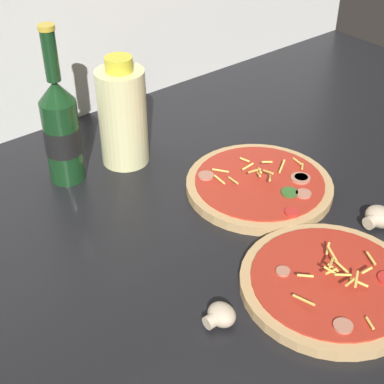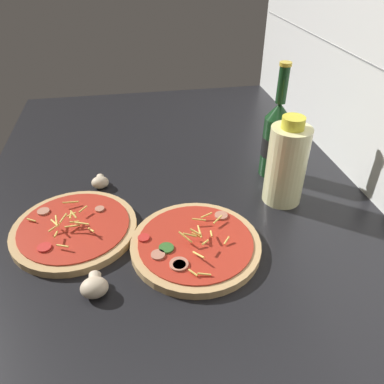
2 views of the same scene
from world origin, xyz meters
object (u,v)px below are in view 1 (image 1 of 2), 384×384
beer_bottle (61,129)px  oil_bottle (123,116)px  mushroom_left (220,315)px  mushroom_right (378,217)px  pizza_near (331,284)px  pizza_far (259,185)px

beer_bottle → oil_bottle: beer_bottle is taller
mushroom_left → mushroom_right: (33.22, -0.11, 0.23)cm
beer_bottle → mushroom_right: size_ratio=5.61×
pizza_near → pizza_far: pizza_near is taller
beer_bottle → mushroom_right: beer_bottle is taller
pizza_far → beer_bottle: (-24.27, 24.24, 8.95)cm
pizza_far → oil_bottle: size_ratio=1.25×
oil_bottle → mushroom_right: (20.87, -41.64, -7.74)cm
mushroom_right → beer_bottle: bearing=126.7°
mushroom_left → pizza_far: bearing=36.8°
beer_bottle → mushroom_right: bearing=-53.3°
beer_bottle → oil_bottle: (11.38, -1.58, -0.53)cm
mushroom_left → mushroom_right: bearing=-0.2°
pizza_near → pizza_far: size_ratio=1.00×
pizza_near → mushroom_left: size_ratio=5.88×
pizza_near → beer_bottle: (-15.39, 47.95, 8.98)cm
beer_bottle → mushroom_left: 43.95cm
beer_bottle → mushroom_right: (32.25, -43.22, -8.26)cm
pizza_near → mushroom_left: pizza_near is taller
beer_bottle → pizza_far: bearing=-45.0°
pizza_far → mushroom_right: size_ratio=5.08×
pizza_far → beer_bottle: size_ratio=0.91×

